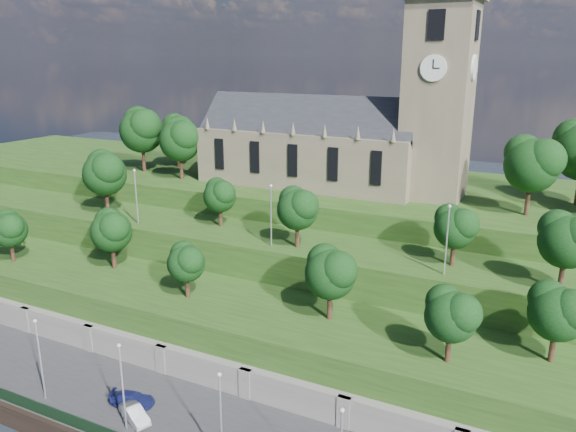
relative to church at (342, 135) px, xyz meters
The scene contains 13 objects.
promenade 45.42m from the church, 91.13° to the right, with size 160.00×12.00×2.00m, color #2D2D30.
retaining_wall 39.48m from the church, 91.33° to the right, with size 160.00×2.10×5.00m.
embankment_lower 33.57m from the church, 91.61° to the right, with size 160.00×12.00×8.00m, color #234316.
embankment_upper 23.71m from the church, 92.66° to the right, with size 160.00×10.00×12.00m, color #234316.
hilltop 15.57m from the church, 101.11° to the left, with size 160.00×32.00×15.00m, color #234316.
church is the anchor object (origin of this frame).
trees_lower 29.37m from the church, 87.76° to the right, with size 68.03×8.79×7.63m.
trees_upper 18.81m from the church, 94.79° to the right, with size 63.98×7.68×8.98m.
trees_hilltop 2.67m from the church, 33.59° to the right, with size 75.92×16.76×10.86m.
lamp_posts_promenade 46.33m from the church, 93.67° to the right, with size 60.36×0.36×8.35m.
lamp_posts_upper 20.95m from the church, 92.26° to the right, with size 40.36×0.36×7.38m.
car_middle 46.75m from the church, 93.97° to the right, with size 1.38×3.95×1.30m, color #B4B4B9.
car_right 45.37m from the church, 96.66° to the right, with size 1.71×4.20×1.22m, color #171C52.
Camera 1 is at (29.44, -28.90, 33.68)m, focal length 35.00 mm.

